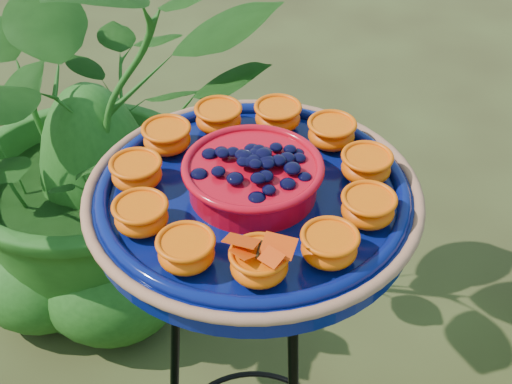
% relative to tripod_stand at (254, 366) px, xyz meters
% --- Properties ---
extents(tripod_stand, '(0.39, 0.39, 0.85)m').
position_rel_tripod_stand_xyz_m(tripod_stand, '(0.00, 0.00, 0.00)').
color(tripod_stand, black).
rests_on(tripod_stand, ground).
extents(feeder_dish, '(0.55, 0.55, 0.10)m').
position_rel_tripod_stand_xyz_m(feeder_dish, '(0.00, -0.00, 0.37)').
color(feeder_dish, '#071054').
rests_on(feeder_dish, tripod_stand).
extents(shrub_back_left, '(1.19, 1.15, 1.00)m').
position_rel_tripod_stand_xyz_m(shrub_back_left, '(-0.53, 0.61, -0.01)').
color(shrub_back_left, '#1D4C14').
rests_on(shrub_back_left, ground).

